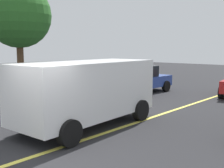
{
  "coord_description": "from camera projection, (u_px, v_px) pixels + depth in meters",
  "views": [
    {
      "loc": [
        -3.71,
        -5.82,
        2.66
      ],
      "look_at": [
        2.84,
        0.04,
        1.51
      ],
      "focal_mm": 44.83,
      "sensor_mm": 36.0,
      "label": 1
    }
  ],
  "objects": [
    {
      "name": "white_van",
      "position": [
        87.0,
        89.0,
        9.37
      ],
      "size": [
        5.31,
        2.51,
        2.2
      ],
      "color": "white",
      "rests_on": "ground_plane"
    },
    {
      "name": "lane_marking_centre",
      "position": [
        116.0,
        129.0,
        9.15
      ],
      "size": [
        28.0,
        0.16,
        0.01
      ],
      "primitive_type": "cube",
      "color": "#E0D14C"
    },
    {
      "name": "tree_left_verge",
      "position": [
        19.0,
        16.0,
        15.38
      ],
      "size": [
        3.6,
        3.6,
        6.23
      ],
      "color": "#513823",
      "rests_on": "ground_plane"
    },
    {
      "name": "ground_plane",
      "position": [
        37.0,
        156.0,
        6.93
      ],
      "size": [
        80.0,
        80.0,
        0.0
      ],
      "primitive_type": "plane",
      "color": "#262628"
    },
    {
      "name": "car_blue_crossing",
      "position": [
        139.0,
        79.0,
        16.65
      ],
      "size": [
        4.18,
        2.26,
        1.6
      ],
      "color": "#2D479E",
      "rests_on": "ground_plane"
    }
  ]
}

